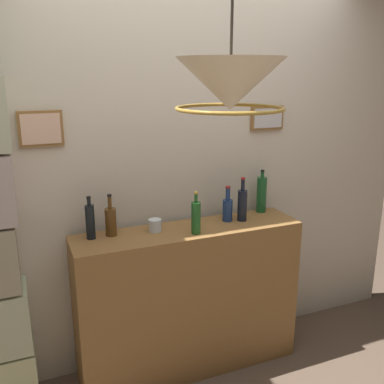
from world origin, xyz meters
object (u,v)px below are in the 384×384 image
liquor_bottle_whiskey (228,208)px  liquor_bottle_port (90,221)px  glass_tumbler_rocks (155,225)px  pendant_lamp (230,85)px  liquor_bottle_gin (111,221)px  liquor_bottle_vodka (196,217)px  liquor_bottle_rye (262,194)px  liquor_bottle_rum (242,204)px

liquor_bottle_whiskey → liquor_bottle_port: (-0.87, 0.03, 0.02)m
glass_tumbler_rocks → pendant_lamp: pendant_lamp is taller
pendant_lamp → liquor_bottle_whiskey: bearing=62.5°
liquor_bottle_gin → liquor_bottle_vodka: bearing=-18.7°
liquor_bottle_vodka → liquor_bottle_rye: 0.61m
liquor_bottle_rum → liquor_bottle_vodka: bearing=-165.1°
liquor_bottle_rye → liquor_bottle_whiskey: bearing=-165.2°
liquor_bottle_gin → glass_tumbler_rocks: bearing=-7.5°
liquor_bottle_port → liquor_bottle_rye: 1.17m
liquor_bottle_rum → liquor_bottle_gin: 0.85m
liquor_bottle_vodka → liquor_bottle_rye: (0.58, 0.21, 0.02)m
liquor_bottle_whiskey → glass_tumbler_rocks: 0.49m
liquor_bottle_whiskey → liquor_bottle_rye: (0.30, 0.08, 0.04)m
liquor_bottle_rum → pendant_lamp: (-0.48, -0.72, 0.77)m
liquor_bottle_whiskey → pendant_lamp: (-0.39, -0.75, 0.80)m
liquor_bottle_port → glass_tumbler_rocks: bearing=-4.3°
liquor_bottle_vodka → glass_tumbler_rocks: bearing=149.6°
liquor_bottle_vodka → liquor_bottle_port: liquor_bottle_vodka is taller
liquor_bottle_gin → liquor_bottle_rye: liquor_bottle_rye is taller
liquor_bottle_whiskey → liquor_bottle_rye: bearing=14.8°
liquor_bottle_rum → liquor_bottle_port: bearing=176.6°
liquor_bottle_vodka → pendant_lamp: (-0.12, -0.62, 0.78)m
liquor_bottle_gin → liquor_bottle_rye: 1.06m
liquor_bottle_vodka → liquor_bottle_rum: (0.37, 0.10, 0.01)m
liquor_bottle_vodka → liquor_bottle_port: (-0.60, 0.16, 0.00)m
liquor_bottle_rum → glass_tumbler_rocks: bearing=177.1°
liquor_bottle_rye → pendant_lamp: pendant_lamp is taller
liquor_bottle_rum → liquor_bottle_rye: 0.24m
liquor_bottle_gin → liquor_bottle_rye: (1.05, 0.05, 0.04)m
liquor_bottle_vodka → liquor_bottle_whiskey: liquor_bottle_vodka is taller
liquor_bottle_gin → liquor_bottle_whiskey: bearing=-2.6°
liquor_bottle_vodka → pendant_lamp: 1.01m
liquor_bottle_rum → liquor_bottle_port: 0.97m
liquor_bottle_vodka → liquor_bottle_rye: bearing=19.7°
liquor_bottle_whiskey → liquor_bottle_port: liquor_bottle_port is taller
liquor_bottle_whiskey → glass_tumbler_rocks: size_ratio=2.99×
liquor_bottle_whiskey → liquor_bottle_rum: size_ratio=0.81×
liquor_bottle_port → pendant_lamp: (0.48, -0.78, 0.78)m
liquor_bottle_rye → pendant_lamp: size_ratio=0.49×
liquor_bottle_rye → pendant_lamp: 1.32m
liquor_bottle_port → glass_tumbler_rocks: 0.39m
liquor_bottle_port → liquor_bottle_rye: liquor_bottle_rye is taller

